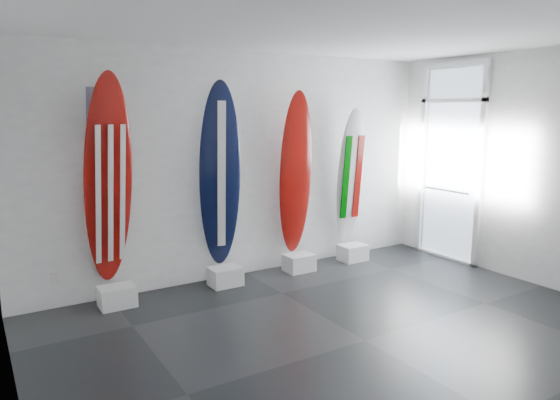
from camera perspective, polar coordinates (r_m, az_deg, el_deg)
floor at (r=5.26m, az=9.49°, el=-15.25°), size 6.00×6.00×0.00m
ceiling at (r=4.83m, az=10.57°, el=19.00°), size 6.00×6.00×0.00m
wall_back at (r=6.87m, az=-4.00°, el=3.85°), size 6.00×0.00×6.00m
wall_left at (r=3.63m, az=-28.25°, el=-2.82°), size 0.00×5.00×5.00m
wall_right at (r=7.16m, az=28.27°, el=2.94°), size 0.00×5.00×5.00m
display_block_usa at (r=6.25m, az=-17.77°, el=-10.25°), size 0.40×0.30×0.24m
surfboard_usa at (r=6.03m, az=-18.67°, el=1.99°), size 0.60×0.52×2.43m
display_block_navy at (r=6.68m, az=-6.14°, el=-8.49°), size 0.40×0.30×0.24m
surfboard_navy at (r=6.48m, az=-6.73°, el=2.74°), size 0.57×0.35×2.37m
display_block_swiss at (r=7.22m, az=2.16°, el=-7.02°), size 0.40×0.30×0.24m
surfboard_swiss at (r=7.04m, az=1.77°, el=2.97°), size 0.52×0.26×2.27m
display_block_italy at (r=7.79m, az=8.15°, el=-5.85°), size 0.40×0.30×0.24m
surfboard_italy at (r=7.64m, az=7.88°, el=2.52°), size 0.48×0.32×2.03m
wall_outlet at (r=6.36m, az=-23.92°, el=-8.11°), size 0.09×0.02×0.13m
glass_door at (r=8.03m, az=18.54°, el=3.70°), size 0.12×1.16×2.85m
balcony at (r=9.22m, az=23.53°, el=-1.69°), size 2.80×2.20×1.20m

